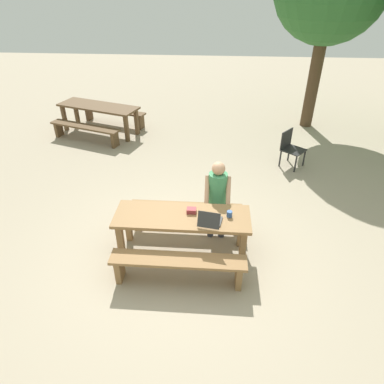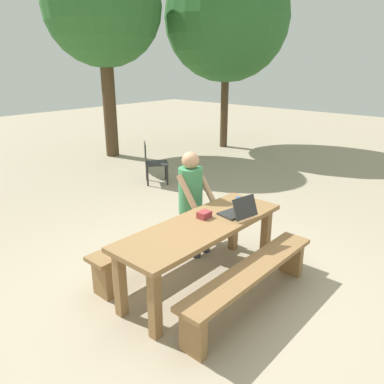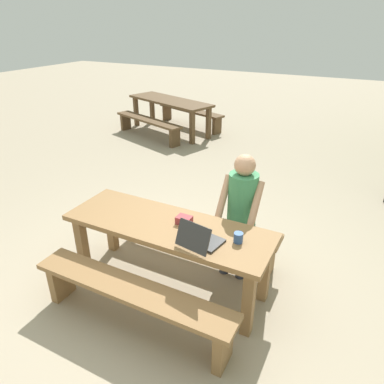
{
  "view_description": "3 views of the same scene",
  "coord_description": "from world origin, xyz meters",
  "px_view_note": "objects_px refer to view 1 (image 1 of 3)",
  "views": [
    {
      "loc": [
        0.43,
        -3.98,
        3.69
      ],
      "look_at": [
        0.13,
        0.25,
        0.96
      ],
      "focal_mm": 32.03,
      "sensor_mm": 36.0,
      "label": 1
    },
    {
      "loc": [
        -2.69,
        -2.25,
        2.27
      ],
      "look_at": [
        0.13,
        0.25,
        0.96
      ],
      "focal_mm": 35.18,
      "sensor_mm": 36.0,
      "label": 2
    },
    {
      "loc": [
        1.48,
        -2.39,
        2.44
      ],
      "look_at": [
        0.13,
        0.25,
        0.96
      ],
      "focal_mm": 33.14,
      "sensor_mm": 36.0,
      "label": 3
    }
  ],
  "objects_px": {
    "picnic_table_front": "(182,221)",
    "laptop": "(210,220)",
    "person_seated": "(217,194)",
    "plastic_chair": "(291,148)",
    "small_pouch": "(191,210)",
    "picnic_table_mid": "(98,110)",
    "coffee_mug": "(229,214)"
  },
  "relations": [
    {
      "from": "laptop",
      "to": "plastic_chair",
      "type": "bearing_deg",
      "value": -108.08
    },
    {
      "from": "small_pouch",
      "to": "picnic_table_mid",
      "type": "relative_size",
      "value": 0.06
    },
    {
      "from": "small_pouch",
      "to": "coffee_mug",
      "type": "relative_size",
      "value": 1.53
    },
    {
      "from": "picnic_table_front",
      "to": "person_seated",
      "type": "bearing_deg",
      "value": 48.68
    },
    {
      "from": "small_pouch",
      "to": "coffee_mug",
      "type": "distance_m",
      "value": 0.56
    },
    {
      "from": "picnic_table_front",
      "to": "plastic_chair",
      "type": "bearing_deg",
      "value": 55.28
    },
    {
      "from": "small_pouch",
      "to": "person_seated",
      "type": "distance_m",
      "value": 0.62
    },
    {
      "from": "coffee_mug",
      "to": "picnic_table_front",
      "type": "bearing_deg",
      "value": -178.07
    },
    {
      "from": "plastic_chair",
      "to": "small_pouch",
      "type": "bearing_deg",
      "value": -174.61
    },
    {
      "from": "picnic_table_front",
      "to": "laptop",
      "type": "xyz_separation_m",
      "value": [
        0.41,
        -0.16,
        0.17
      ]
    },
    {
      "from": "small_pouch",
      "to": "person_seated",
      "type": "height_order",
      "value": "person_seated"
    },
    {
      "from": "plastic_chair",
      "to": "picnic_table_front",
      "type": "bearing_deg",
      "value": -175.58
    },
    {
      "from": "coffee_mug",
      "to": "plastic_chair",
      "type": "distance_m",
      "value": 3.35
    },
    {
      "from": "laptop",
      "to": "picnic_table_mid",
      "type": "distance_m",
      "value": 5.67
    },
    {
      "from": "laptop",
      "to": "person_seated",
      "type": "distance_m",
      "value": 0.74
    },
    {
      "from": "person_seated",
      "to": "picnic_table_mid",
      "type": "height_order",
      "value": "person_seated"
    },
    {
      "from": "laptop",
      "to": "picnic_table_mid",
      "type": "xyz_separation_m",
      "value": [
        -3.08,
        4.75,
        -0.13
      ]
    },
    {
      "from": "small_pouch",
      "to": "laptop",
      "type": "bearing_deg",
      "value": -41.08
    },
    {
      "from": "coffee_mug",
      "to": "picnic_table_mid",
      "type": "bearing_deg",
      "value": 126.3
    },
    {
      "from": "picnic_table_front",
      "to": "plastic_chair",
      "type": "distance_m",
      "value": 3.7
    },
    {
      "from": "picnic_table_mid",
      "to": "picnic_table_front",
      "type": "bearing_deg",
      "value": -41.33
    },
    {
      "from": "laptop",
      "to": "coffee_mug",
      "type": "height_order",
      "value": "laptop"
    },
    {
      "from": "laptop",
      "to": "person_seated",
      "type": "bearing_deg",
      "value": -87.68
    },
    {
      "from": "picnic_table_front",
      "to": "person_seated",
      "type": "height_order",
      "value": "person_seated"
    },
    {
      "from": "plastic_chair",
      "to": "person_seated",
      "type": "bearing_deg",
      "value": -173.86
    },
    {
      "from": "picnic_table_front",
      "to": "person_seated",
      "type": "xyz_separation_m",
      "value": [
        0.51,
        0.58,
        0.14
      ]
    },
    {
      "from": "person_seated",
      "to": "picnic_table_mid",
      "type": "bearing_deg",
      "value": 128.35
    },
    {
      "from": "laptop",
      "to": "small_pouch",
      "type": "relative_size",
      "value": 2.63
    },
    {
      "from": "picnic_table_front",
      "to": "person_seated",
      "type": "relative_size",
      "value": 1.55
    },
    {
      "from": "laptop",
      "to": "coffee_mug",
      "type": "xyz_separation_m",
      "value": [
        0.28,
        0.18,
        -0.01
      ]
    },
    {
      "from": "person_seated",
      "to": "picnic_table_mid",
      "type": "distance_m",
      "value": 5.12
    },
    {
      "from": "coffee_mug",
      "to": "plastic_chair",
      "type": "height_order",
      "value": "plastic_chair"
    }
  ]
}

